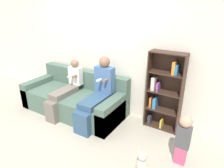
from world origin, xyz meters
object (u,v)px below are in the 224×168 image
(couch, at_px, (75,99))
(teddy_bear, at_px, (142,162))
(toddler_standing, at_px, (183,138))
(child_seated, at_px, (66,89))
(adult_seated, at_px, (97,92))
(bookshelf, at_px, (164,91))

(couch, height_order, teddy_bear, couch)
(toddler_standing, bearing_deg, couch, 171.05)
(child_seated, relative_size, teddy_bear, 3.19)
(toddler_standing, relative_size, teddy_bear, 2.33)
(adult_seated, relative_size, toddler_standing, 1.59)
(toddler_standing, height_order, teddy_bear, toddler_standing)
(child_seated, xyz_separation_m, bookshelf, (1.81, 0.53, 0.18))
(toddler_standing, relative_size, bookshelf, 0.55)
(couch, bearing_deg, adult_seated, -8.39)
(toddler_standing, bearing_deg, bookshelf, 125.75)
(bookshelf, bearing_deg, toddler_standing, -54.25)
(toddler_standing, distance_m, bookshelf, 0.94)
(adult_seated, xyz_separation_m, child_seated, (-0.73, -0.05, -0.09))
(child_seated, bearing_deg, teddy_bear, -18.43)
(bookshelf, bearing_deg, teddy_bear, -83.64)
(adult_seated, distance_m, bookshelf, 1.18)
(adult_seated, xyz_separation_m, toddler_standing, (1.60, -0.26, -0.19))
(couch, height_order, child_seated, child_seated)
(adult_seated, relative_size, bookshelf, 0.87)
(teddy_bear, bearing_deg, couch, 156.84)
(adult_seated, bearing_deg, couch, 171.61)
(couch, bearing_deg, toddler_standing, -8.95)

